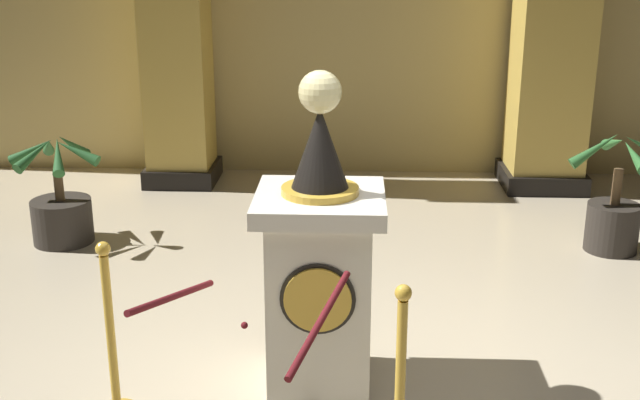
{
  "coord_description": "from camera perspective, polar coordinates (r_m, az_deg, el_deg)",
  "views": [
    {
      "loc": [
        -0.08,
        -4.03,
        2.52
      ],
      "look_at": [
        -0.27,
        0.21,
        1.15
      ],
      "focal_mm": 44.46,
      "sensor_mm": 36.0,
      "label": 1
    }
  ],
  "objects": [
    {
      "name": "ground_plane",
      "position": [
        4.76,
        3.2,
        -14.11
      ],
      "size": [
        11.67,
        11.67,
        0.0
      ],
      "primitive_type": "plane",
      "color": "beige"
    },
    {
      "name": "pedestal_clock",
      "position": [
        4.6,
        -0.0,
        -4.89
      ],
      "size": [
        0.73,
        0.73,
        1.88
      ],
      "color": "silver",
      "rests_on": "ground_plane"
    },
    {
      "name": "stanchion_near",
      "position": [
        4.57,
        -14.7,
        -10.86
      ],
      "size": [
        0.24,
        0.24,
        1.04
      ],
      "color": "gold",
      "rests_on": "ground_plane"
    },
    {
      "name": "velvet_rope",
      "position": [
        4.0,
        -5.5,
        -7.84
      ],
      "size": [
        1.06,
        1.04,
        0.22
      ],
      "color": "#591419"
    },
    {
      "name": "column_left",
      "position": [
        8.64,
        -10.44,
        13.27
      ],
      "size": [
        0.79,
        0.79,
        3.75
      ],
      "color": "black",
      "rests_on": "ground_plane"
    },
    {
      "name": "column_right",
      "position": [
        8.68,
        16.58,
        12.85
      ],
      "size": [
        0.89,
        0.89,
        3.75
      ],
      "color": "black",
      "rests_on": "ground_plane"
    },
    {
      "name": "potted_palm_left",
      "position": [
        7.32,
        -18.15,
        -0.54
      ],
      "size": [
        0.82,
        0.74,
        1.01
      ],
      "color": "#2D2823",
      "rests_on": "ground_plane"
    },
    {
      "name": "potted_palm_right",
      "position": [
        7.2,
        20.4,
        -0.89
      ],
      "size": [
        0.89,
        0.9,
        1.07
      ],
      "color": "#2D2823",
      "rests_on": "ground_plane"
    }
  ]
}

